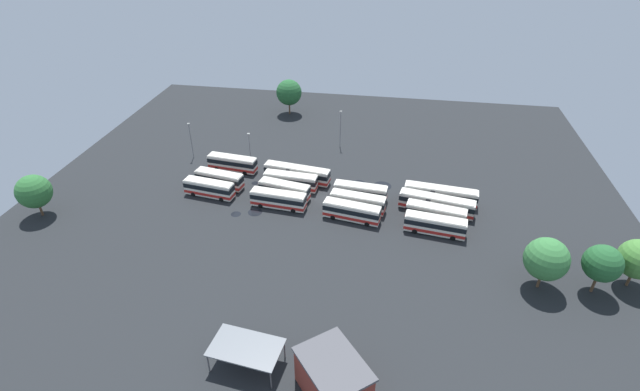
{
  "coord_description": "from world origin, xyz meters",
  "views": [
    {
      "loc": [
        12.99,
        -81.51,
        53.42
      ],
      "look_at": [
        -0.43,
        -1.33,
        1.6
      ],
      "focal_mm": 26.16,
      "sensor_mm": 36.0,
      "label": 1
    }
  ],
  "objects_px": {
    "bus_row2_slot1": "(358,202)",
    "tree_west_edge": "(34,191)",
    "bus_row1_slot3": "(297,173)",
    "bus_row3_slot1": "(436,214)",
    "depot_building": "(333,379)",
    "tree_north_edge": "(546,259)",
    "bus_row3_slot2": "(436,204)",
    "bus_row3_slot3": "(440,195)",
    "bus_row0_slot3": "(232,163)",
    "bus_row1_slot0": "(278,199)",
    "lamp_post_mid_lot": "(340,128)",
    "bus_row2_slot0": "(352,211)",
    "lamp_post_near_entrance": "(191,139)",
    "bus_row0_slot1": "(219,179)",
    "maintenance_shelter": "(246,348)",
    "bus_row1_slot2": "(291,181)",
    "bus_row2_slot2": "(360,192)",
    "tree_east_edge": "(603,263)",
    "tree_south_edge": "(639,259)",
    "bus_row0_slot0": "(209,188)",
    "bus_row3_slot0": "(435,225)",
    "tree_northwest": "(289,92)",
    "lamp_post_far_corner": "(250,146)",
    "bus_row1_slot1": "(285,190)"
  },
  "relations": [
    {
      "from": "bus_row2_slot0",
      "to": "lamp_post_near_entrance",
      "type": "distance_m",
      "value": 45.69
    },
    {
      "from": "bus_row0_slot1",
      "to": "tree_south_edge",
      "type": "xyz_separation_m",
      "value": [
        76.3,
        -18.67,
        3.62
      ]
    },
    {
      "from": "bus_row2_slot1",
      "to": "tree_south_edge",
      "type": "distance_m",
      "value": 48.07
    },
    {
      "from": "bus_row1_slot1",
      "to": "depot_building",
      "type": "height_order",
      "value": "depot_building"
    },
    {
      "from": "bus_row0_slot3",
      "to": "bus_row3_slot2",
      "type": "xyz_separation_m",
      "value": [
        45.78,
        -9.58,
        0.0
      ]
    },
    {
      "from": "lamp_post_mid_lot",
      "to": "tree_northwest",
      "type": "bearing_deg",
      "value": 132.33
    },
    {
      "from": "bus_row2_slot0",
      "to": "maintenance_shelter",
      "type": "height_order",
      "value": "bus_row2_slot0"
    },
    {
      "from": "bus_row2_slot0",
      "to": "lamp_post_near_entrance",
      "type": "bearing_deg",
      "value": 154.16
    },
    {
      "from": "lamp_post_mid_lot",
      "to": "tree_north_edge",
      "type": "bearing_deg",
      "value": -49.68
    },
    {
      "from": "bus_row3_slot2",
      "to": "bus_row3_slot3",
      "type": "relative_size",
      "value": 1.0
    },
    {
      "from": "bus_row1_slot1",
      "to": "bus_row3_slot1",
      "type": "xyz_separation_m",
      "value": [
        30.96,
        -3.72,
        0.0
      ]
    },
    {
      "from": "bus_row1_slot2",
      "to": "bus_row2_slot2",
      "type": "bearing_deg",
      "value": -7.64
    },
    {
      "from": "lamp_post_far_corner",
      "to": "lamp_post_mid_lot",
      "type": "distance_m",
      "value": 23.23
    },
    {
      "from": "bus_row3_slot0",
      "to": "bus_row3_slot2",
      "type": "xyz_separation_m",
      "value": [
        0.52,
        7.39,
        0.0
      ]
    },
    {
      "from": "bus_row3_slot2",
      "to": "bus_row3_slot3",
      "type": "distance_m",
      "value": 3.72
    },
    {
      "from": "depot_building",
      "to": "bus_row0_slot0",
      "type": "bearing_deg",
      "value": 127.52
    },
    {
      "from": "depot_building",
      "to": "bus_row0_slot3",
      "type": "bearing_deg",
      "value": 120.14
    },
    {
      "from": "bus_row1_slot2",
      "to": "bus_row3_slot2",
      "type": "xyz_separation_m",
      "value": [
        30.75,
        -3.94,
        0.0
      ]
    },
    {
      "from": "bus_row3_slot1",
      "to": "tree_east_edge",
      "type": "distance_m",
      "value": 28.86
    },
    {
      "from": "bus_row2_slot1",
      "to": "bus_row1_slot2",
      "type": "bearing_deg",
      "value": 158.63
    },
    {
      "from": "bus_row0_slot1",
      "to": "tree_northwest",
      "type": "height_order",
      "value": "tree_northwest"
    },
    {
      "from": "bus_row3_slot1",
      "to": "bus_row3_slot3",
      "type": "distance_m",
      "value": 7.36
    },
    {
      "from": "bus_row1_slot3",
      "to": "bus_row2_slot0",
      "type": "distance_m",
      "value": 18.81
    },
    {
      "from": "bus_row0_slot0",
      "to": "bus_row2_slot1",
      "type": "distance_m",
      "value": 31.45
    },
    {
      "from": "tree_east_edge",
      "to": "tree_south_edge",
      "type": "bearing_deg",
      "value": 21.44
    },
    {
      "from": "bus_row1_slot0",
      "to": "lamp_post_mid_lot",
      "type": "xyz_separation_m",
      "value": [
        8.8,
        29.52,
        3.34
      ]
    },
    {
      "from": "bus_row0_slot1",
      "to": "lamp_post_near_entrance",
      "type": "height_order",
      "value": "lamp_post_near_entrance"
    },
    {
      "from": "tree_east_edge",
      "to": "bus_row2_slot1",
      "type": "bearing_deg",
      "value": 156.69
    },
    {
      "from": "bus_row3_slot0",
      "to": "bus_row3_slot3",
      "type": "distance_m",
      "value": 11.09
    },
    {
      "from": "bus_row3_slot0",
      "to": "tree_north_edge",
      "type": "height_order",
      "value": "tree_north_edge"
    },
    {
      "from": "bus_row2_slot2",
      "to": "lamp_post_far_corner",
      "type": "height_order",
      "value": "lamp_post_far_corner"
    },
    {
      "from": "bus_row2_slot0",
      "to": "bus_row3_slot1",
      "type": "distance_m",
      "value": 16.28
    },
    {
      "from": "maintenance_shelter",
      "to": "bus_row2_slot0",
      "type": "bearing_deg",
      "value": 74.2
    },
    {
      "from": "bus_row1_slot2",
      "to": "tree_northwest",
      "type": "xyz_separation_m",
      "value": [
        -9.47,
        41.05,
        4.59
      ]
    },
    {
      "from": "bus_row3_slot0",
      "to": "tree_east_edge",
      "type": "xyz_separation_m",
      "value": [
        24.4,
        -11.61,
        3.93
      ]
    },
    {
      "from": "bus_row2_slot2",
      "to": "maintenance_shelter",
      "type": "height_order",
      "value": "bus_row2_slot2"
    },
    {
      "from": "depot_building",
      "to": "tree_north_edge",
      "type": "distance_m",
      "value": 39.15
    },
    {
      "from": "bus_row2_slot1",
      "to": "lamp_post_near_entrance",
      "type": "xyz_separation_m",
      "value": [
        -41.86,
        16.32,
        2.98
      ]
    },
    {
      "from": "bus_row2_slot1",
      "to": "tree_west_edge",
      "type": "height_order",
      "value": "tree_west_edge"
    },
    {
      "from": "depot_building",
      "to": "lamp_post_near_entrance",
      "type": "xyz_separation_m",
      "value": [
        -42.86,
        58.48,
        1.86
      ]
    },
    {
      "from": "tree_east_edge",
      "to": "tree_north_edge",
      "type": "height_order",
      "value": "tree_north_edge"
    },
    {
      "from": "bus_row3_slot3",
      "to": "bus_row0_slot0",
      "type": "bearing_deg",
      "value": -173.48
    },
    {
      "from": "bus_row0_slot1",
      "to": "maintenance_shelter",
      "type": "xyz_separation_m",
      "value": [
        19.6,
        -43.7,
        1.4
      ]
    },
    {
      "from": "tree_south_edge",
      "to": "tree_west_edge",
      "type": "xyz_separation_m",
      "value": [
        -107.59,
        2.31,
        0.06
      ]
    },
    {
      "from": "bus_row2_slot2",
      "to": "tree_east_edge",
      "type": "height_order",
      "value": "tree_east_edge"
    },
    {
      "from": "depot_building",
      "to": "bus_row1_slot3",
      "type": "bearing_deg",
      "value": 106.79
    },
    {
      "from": "bus_row1_slot3",
      "to": "bus_row3_slot1",
      "type": "bearing_deg",
      "value": -20.21
    },
    {
      "from": "bus_row1_slot2",
      "to": "bus_row3_slot1",
      "type": "xyz_separation_m",
      "value": [
        30.51,
        -7.6,
        -0.0
      ]
    },
    {
      "from": "bus_row2_slot0",
      "to": "bus_row3_slot0",
      "type": "height_order",
      "value": "same"
    },
    {
      "from": "maintenance_shelter",
      "to": "tree_northwest",
      "type": "xyz_separation_m",
      "value": [
        -13.6,
        86.6,
        3.19
      ]
    }
  ]
}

